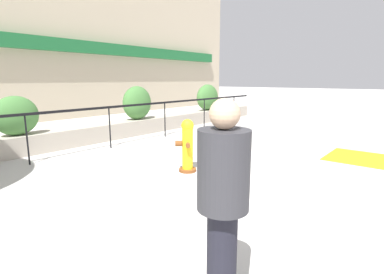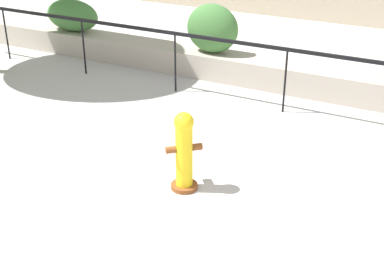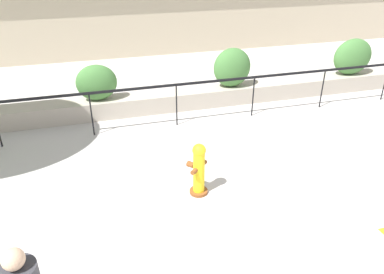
# 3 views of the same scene
# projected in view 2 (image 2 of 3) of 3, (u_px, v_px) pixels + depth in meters

# --- Properties ---
(planter_wall_low) EXTENTS (18.00, 0.70, 0.50)m
(planter_wall_low) POSITION_uv_depth(u_px,v_px,m) (303.00, 79.00, 10.07)
(planter_wall_low) COLOR #ADA393
(planter_wall_low) RESTS_ON ground
(fence_railing_segment) EXTENTS (15.00, 0.05, 1.15)m
(fence_railing_segment) POSITION_uv_depth(u_px,v_px,m) (287.00, 56.00, 8.86)
(fence_railing_segment) COLOR black
(fence_railing_segment) RESTS_ON ground
(hedge_bush_0) EXTENTS (1.37, 0.64, 0.72)m
(hedge_bush_0) POSITION_uv_depth(u_px,v_px,m) (72.00, 15.00, 12.10)
(hedge_bush_0) COLOR #427538
(hedge_bush_0) RESTS_ON planter_wall_low
(hedge_bush_1) EXTENTS (1.08, 0.64, 0.97)m
(hedge_bush_1) POSITION_uv_depth(u_px,v_px,m) (212.00, 29.00, 10.55)
(hedge_bush_1) COLOR #427538
(hedge_bush_1) RESTS_ON planter_wall_low
(fire_hydrant) EXTENTS (0.50, 0.50, 1.08)m
(fire_hydrant) POSITION_uv_depth(u_px,v_px,m) (184.00, 151.00, 6.80)
(fire_hydrant) COLOR brown
(fire_hydrant) RESTS_ON ground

